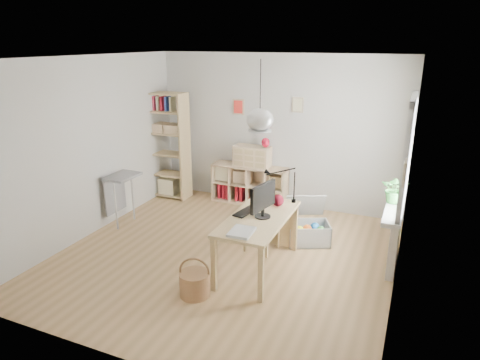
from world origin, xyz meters
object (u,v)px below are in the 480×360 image
at_px(tall_bookshelf, 167,141).
at_px(storage_chest, 308,228).
at_px(cube_shelf, 249,187).
at_px(chair, 264,218).
at_px(desk, 258,223).
at_px(monitor, 263,199).
at_px(drawer_chest, 252,156).

relative_size(tall_bookshelf, storage_chest, 2.27).
height_order(cube_shelf, storage_chest, cube_shelf).
xyz_separation_m(tall_bookshelf, storage_chest, (2.99, -0.88, -0.88)).
bearing_deg(chair, desk, -68.53).
distance_m(storage_chest, monitor, 1.37).
bearing_deg(monitor, desk, -159.38).
bearing_deg(cube_shelf, storage_chest, -39.25).
xyz_separation_m(cube_shelf, chair, (0.89, -1.64, 0.18)).
bearing_deg(drawer_chest, chair, -61.94).
bearing_deg(desk, tall_bookshelf, 142.99).
height_order(cube_shelf, chair, chair).
distance_m(desk, cube_shelf, 2.48).
bearing_deg(drawer_chest, storage_chest, -38.55).
xyz_separation_m(desk, storage_chest, (0.40, 1.07, -0.44)).
relative_size(chair, monitor, 1.64).
height_order(storage_chest, drawer_chest, drawer_chest).
xyz_separation_m(chair, storage_chest, (0.54, 0.48, -0.27)).
bearing_deg(cube_shelf, chair, -61.70).
xyz_separation_m(desk, monitor, (0.05, 0.01, 0.34)).
relative_size(desk, cube_shelf, 1.07).
relative_size(desk, drawer_chest, 2.28).
bearing_deg(cube_shelf, monitor, -64.19).
distance_m(tall_bookshelf, chair, 2.87).
bearing_deg(cube_shelf, tall_bookshelf, -169.81).
height_order(tall_bookshelf, drawer_chest, tall_bookshelf).
xyz_separation_m(cube_shelf, tall_bookshelf, (-1.56, -0.28, 0.79)).
relative_size(chair, drawer_chest, 1.27).
bearing_deg(tall_bookshelf, monitor, -36.35).
xyz_separation_m(tall_bookshelf, drawer_chest, (1.63, 0.24, -0.18)).
distance_m(desk, monitor, 0.35).
height_order(desk, storage_chest, desk).
xyz_separation_m(cube_shelf, storage_chest, (1.43, -1.16, -0.09)).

